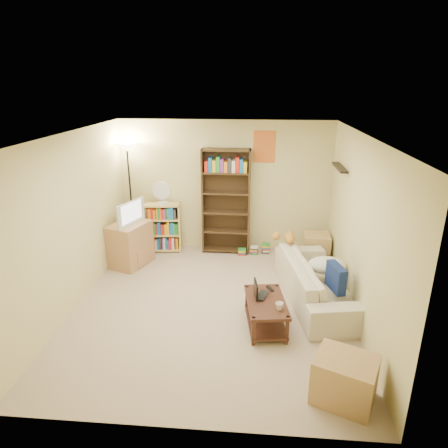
# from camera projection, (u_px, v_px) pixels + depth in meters

# --- Properties ---
(room) EXTENTS (4.50, 4.54, 2.52)m
(room) POSITION_uv_depth(u_px,v_px,m) (212.00, 201.00, 5.40)
(room) COLOR #C3A792
(room) RESTS_ON ground
(sofa) EXTENTS (2.42, 1.56, 0.62)m
(sofa) POSITION_uv_depth(u_px,v_px,m) (317.00, 281.00, 6.02)
(sofa) COLOR beige
(sofa) RESTS_ON ground
(navy_pillow) EXTENTS (0.23, 0.43, 0.37)m
(navy_pillow) POSITION_uv_depth(u_px,v_px,m) (336.00, 278.00, 5.50)
(navy_pillow) COLOR navy
(navy_pillow) RESTS_ON sofa
(cream_blanket) EXTENTS (0.58, 0.41, 0.25)m
(cream_blanket) POSITION_uv_depth(u_px,v_px,m) (327.00, 265.00, 6.00)
(cream_blanket) COLOR beige
(cream_blanket) RESTS_ON sofa
(tabby_cat) EXTENTS (0.50, 0.24, 0.17)m
(tabby_cat) POSITION_uv_depth(u_px,v_px,m) (287.00, 237.00, 6.63)
(tabby_cat) COLOR #C47E29
(tabby_cat) RESTS_ON sofa
(coffee_table) EXTENTS (0.62, 0.96, 0.40)m
(coffee_table) POSITION_uv_depth(u_px,v_px,m) (266.00, 310.00, 5.35)
(coffee_table) COLOR #412119
(coffee_table) RESTS_ON ground
(laptop) EXTENTS (0.38, 0.33, 0.02)m
(laptop) POSITION_uv_depth(u_px,v_px,m) (265.00, 296.00, 5.39)
(laptop) COLOR black
(laptop) RESTS_ON coffee_table
(laptop_screen) EXTENTS (0.05, 0.30, 0.20)m
(laptop_screen) POSITION_uv_depth(u_px,v_px,m) (256.00, 289.00, 5.35)
(laptop_screen) COLOR white
(laptop_screen) RESTS_ON laptop
(mug) EXTENTS (0.15, 0.15, 0.09)m
(mug) POSITION_uv_depth(u_px,v_px,m) (279.00, 306.00, 5.08)
(mug) COLOR white
(mug) RESTS_ON coffee_table
(tv_remote) EXTENTS (0.11, 0.17, 0.02)m
(tv_remote) POSITION_uv_depth(u_px,v_px,m) (270.00, 289.00, 5.58)
(tv_remote) COLOR black
(tv_remote) RESTS_ON coffee_table
(tv_stand) EXTENTS (0.74, 0.86, 0.78)m
(tv_stand) POSITION_uv_depth(u_px,v_px,m) (130.00, 244.00, 7.16)
(tv_stand) COLOR tan
(tv_stand) RESTS_ON ground
(television) EXTENTS (0.78, 0.56, 0.42)m
(television) POSITION_uv_depth(u_px,v_px,m) (128.00, 213.00, 6.96)
(television) COLOR black
(television) RESTS_ON tv_stand
(tall_bookshelf) EXTENTS (0.90, 0.31, 2.00)m
(tall_bookshelf) POSITION_uv_depth(u_px,v_px,m) (226.00, 199.00, 7.51)
(tall_bookshelf) COLOR #3B2916
(tall_bookshelf) RESTS_ON ground
(short_bookshelf) EXTENTS (0.77, 0.38, 0.96)m
(short_bookshelf) POSITION_uv_depth(u_px,v_px,m) (162.00, 227.00, 7.73)
(short_bookshelf) COLOR #DCBC6B
(short_bookshelf) RESTS_ON ground
(desk_fan) EXTENTS (0.34, 0.19, 0.45)m
(desk_fan) POSITION_uv_depth(u_px,v_px,m) (162.00, 193.00, 7.45)
(desk_fan) COLOR white
(desk_fan) RESTS_ON short_bookshelf
(floor_lamp) EXTENTS (0.35, 0.35, 2.09)m
(floor_lamp) POSITION_uv_depth(u_px,v_px,m) (128.00, 166.00, 7.45)
(floor_lamp) COLOR black
(floor_lamp) RESTS_ON ground
(side_table) EXTENTS (0.47, 0.47, 0.53)m
(side_table) POSITION_uv_depth(u_px,v_px,m) (316.00, 248.00, 7.32)
(side_table) COLOR tan
(side_table) RESTS_ON ground
(end_cabinet) EXTENTS (0.75, 0.70, 0.50)m
(end_cabinet) POSITION_uv_depth(u_px,v_px,m) (345.00, 379.00, 4.11)
(end_cabinet) COLOR tan
(end_cabinet) RESTS_ON ground
(book_stacks) EXTENTS (0.62, 0.26, 0.19)m
(book_stacks) POSITION_uv_depth(u_px,v_px,m) (255.00, 250.00, 7.70)
(book_stacks) COLOR red
(book_stacks) RESTS_ON ground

